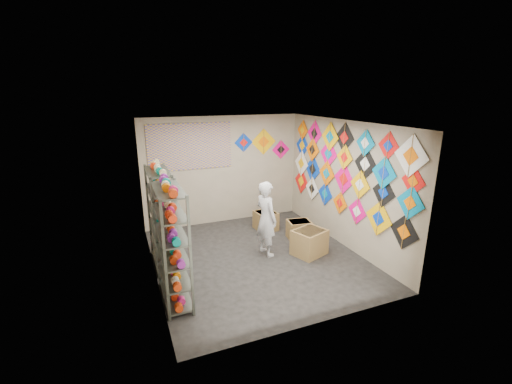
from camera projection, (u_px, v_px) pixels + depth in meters
name	position (u px, v px, depth m)	size (l,w,h in m)	color
ground	(257.00, 257.00, 6.99)	(4.50, 4.50, 0.00)	black
room_walls	(257.00, 179.00, 6.53)	(4.50, 4.50, 4.50)	tan
shelf_rack_front	(172.00, 246.00, 5.33)	(0.40, 1.10, 1.90)	#4C5147
shelf_rack_back	(161.00, 218.00, 6.48)	(0.40, 1.10, 1.90)	#4C5147
string_spools	(166.00, 225.00, 5.88)	(0.12, 2.36, 0.12)	#DF2076
kite_wall_display	(343.00, 170.00, 7.27)	(0.06, 4.26, 2.04)	black
back_wall_kites	(263.00, 144.00, 8.83)	(1.55, 0.02, 0.83)	#0638BE
poster	(190.00, 147.00, 8.12)	(2.00, 0.01, 1.10)	#514697
shopkeeper	(266.00, 219.00, 6.94)	(0.50, 0.64, 1.56)	silver
carton_a	(309.00, 242.00, 7.07)	(0.63, 0.53, 0.53)	#9F7E45
carton_b	(299.00, 230.00, 7.85)	(0.51, 0.42, 0.42)	#9F7E45
carton_c	(266.00, 221.00, 8.36)	(0.47, 0.51, 0.45)	#9F7E45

